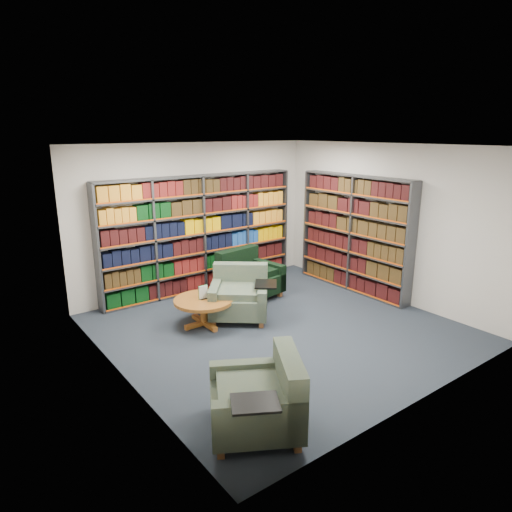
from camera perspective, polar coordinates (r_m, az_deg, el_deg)
room_shell at (r=6.82m, az=3.02°, el=1.76°), size 5.02×5.02×2.82m
bookshelf_back at (r=8.77m, az=-6.82°, el=2.74°), size 4.00×0.28×2.20m
bookshelf_right at (r=8.91m, az=12.18°, el=2.70°), size 0.28×2.50×2.20m
chair_teal_left at (r=7.63m, az=-2.05°, el=-5.08°), size 1.29×1.29×0.84m
chair_green_right at (r=8.54m, az=-1.11°, el=-2.73°), size 1.18×1.07×0.86m
chair_teal_front at (r=4.90m, az=0.97°, el=-17.69°), size 1.24×1.24×0.83m
coffee_table at (r=7.30m, az=-6.56°, el=-6.02°), size 0.94×0.94×0.66m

